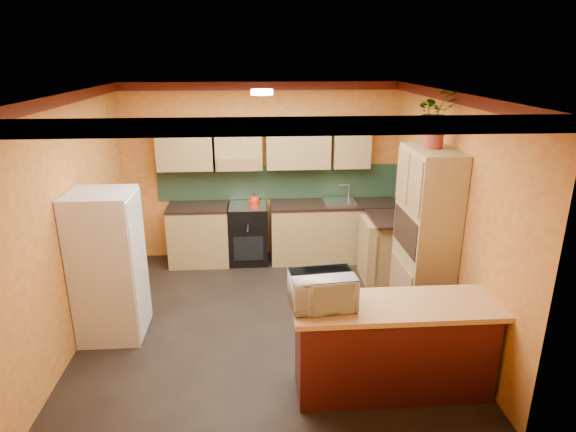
% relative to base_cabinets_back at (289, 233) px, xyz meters
% --- Properties ---
extents(room_shell, '(4.24, 4.24, 2.72)m').
position_rel_base_cabinets_back_xyz_m(room_shell, '(-0.38, -1.52, 1.65)').
color(room_shell, black).
rests_on(room_shell, ground).
extents(base_cabinets_back, '(3.65, 0.60, 0.88)m').
position_rel_base_cabinets_back_xyz_m(base_cabinets_back, '(0.00, 0.00, 0.00)').
color(base_cabinets_back, tan).
rests_on(base_cabinets_back, ground).
extents(countertop_back, '(3.65, 0.62, 0.04)m').
position_rel_base_cabinets_back_xyz_m(countertop_back, '(0.00, -0.00, 0.46)').
color(countertop_back, black).
rests_on(countertop_back, base_cabinets_back).
extents(stove, '(0.58, 0.58, 0.91)m').
position_rel_base_cabinets_back_xyz_m(stove, '(-0.62, -0.00, 0.02)').
color(stove, black).
rests_on(stove, ground).
extents(kettle, '(0.21, 0.21, 0.18)m').
position_rel_base_cabinets_back_xyz_m(kettle, '(-0.52, -0.05, 0.56)').
color(kettle, red).
rests_on(kettle, stove).
extents(sink, '(0.48, 0.40, 0.03)m').
position_rel_base_cabinets_back_xyz_m(sink, '(0.78, 0.00, 0.50)').
color(sink, silver).
rests_on(sink, countertop_back).
extents(base_cabinets_right, '(0.60, 0.80, 0.88)m').
position_rel_base_cabinets_back_xyz_m(base_cabinets_right, '(1.40, -0.75, 0.00)').
color(base_cabinets_right, tan).
rests_on(base_cabinets_right, ground).
extents(countertop_right, '(0.62, 0.80, 0.04)m').
position_rel_base_cabinets_back_xyz_m(countertop_right, '(1.40, -0.75, 0.46)').
color(countertop_right, black).
rests_on(countertop_right, base_cabinets_right).
extents(fridge, '(0.68, 0.66, 1.70)m').
position_rel_base_cabinets_back_xyz_m(fridge, '(-2.15, -1.97, 0.41)').
color(fridge, silver).
rests_on(fridge, ground).
extents(pantry, '(0.48, 0.90, 2.10)m').
position_rel_base_cabinets_back_xyz_m(pantry, '(1.45, -1.90, 0.61)').
color(pantry, tan).
rests_on(pantry, ground).
extents(fern_pot, '(0.22, 0.22, 0.16)m').
position_rel_base_cabinets_back_xyz_m(fern_pot, '(1.45, -1.85, 1.74)').
color(fern_pot, maroon).
rests_on(fern_pot, pantry).
extents(fern, '(0.46, 0.41, 0.47)m').
position_rel_base_cabinets_back_xyz_m(fern, '(1.45, -1.85, 2.05)').
color(fern, tan).
rests_on(fern, fern_pot).
extents(breakfast_bar, '(1.80, 0.55, 0.88)m').
position_rel_base_cabinets_back_xyz_m(breakfast_bar, '(0.75, -3.16, 0.00)').
color(breakfast_bar, '#551B13').
rests_on(breakfast_bar, ground).
extents(bar_top, '(1.90, 0.65, 0.05)m').
position_rel_base_cabinets_back_xyz_m(bar_top, '(0.75, -3.16, 0.47)').
color(bar_top, tan).
rests_on(bar_top, breakfast_bar).
extents(microwave, '(0.61, 0.44, 0.31)m').
position_rel_base_cabinets_back_xyz_m(microwave, '(0.07, -3.16, 0.65)').
color(microwave, silver).
rests_on(microwave, bar_top).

